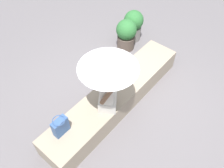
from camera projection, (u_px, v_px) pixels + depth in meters
ground_plane at (116, 104)px, 4.42m from camera, size 14.00×14.00×0.00m
stone_bench at (116, 97)px, 4.26m from camera, size 3.15×0.62×0.41m
person_seated at (107, 91)px, 3.59m from camera, size 0.50×0.44×0.90m
parasol at (108, 62)px, 3.16m from camera, size 0.87×0.87×1.10m
handbag_black at (60, 126)px, 3.44m from camera, size 0.25×0.19×0.32m
planter_near at (126, 34)px, 5.23m from camera, size 0.46×0.46×0.73m
planter_far at (133, 25)px, 5.44m from camera, size 0.45×0.45×0.74m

